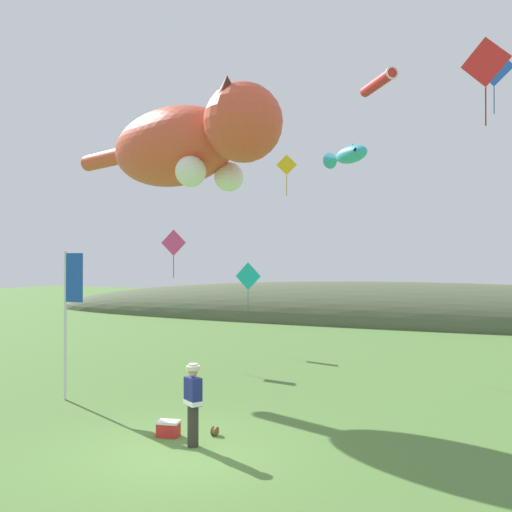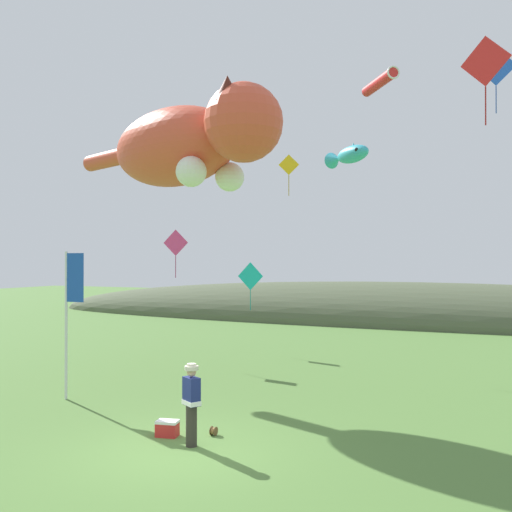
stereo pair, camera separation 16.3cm
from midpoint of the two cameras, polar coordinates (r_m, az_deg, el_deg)
The scene contains 14 objects.
ground_plane at distance 12.67m, azimuth -7.96°, elevation -18.81°, with size 120.00×120.00×0.00m, color #517A38.
distant_hill_ridge at distance 38.28m, azimuth 17.99°, elevation -6.43°, with size 55.75×11.77×5.16m.
festival_attendant at distance 12.70m, azimuth -6.70°, elevation -14.29°, with size 0.49×0.44×1.77m.
kite_spool at distance 13.62m, azimuth -4.50°, elevation -17.06°, with size 0.12×0.20×0.20m.
picnic_cooler at distance 13.64m, azimuth -9.11°, elevation -16.68°, with size 0.54×0.42×0.36m.
festival_banner_pole at distance 17.23m, azimuth -18.41°, elevation -4.44°, with size 0.66×0.08×4.26m.
kite_giant_cat at distance 18.76m, azimuth -7.22°, elevation 10.99°, with size 9.51×4.63×3.03m.
kite_fish_windsock at distance 20.48m, azimuth 8.88°, elevation 9.90°, with size 2.06×1.94×0.69m.
kite_tube_streamer at distance 20.51m, azimuth 11.91°, elevation 16.61°, with size 1.61×2.00×0.44m.
kite_diamond_pink at distance 23.68m, azimuth -8.44°, elevation 1.27°, with size 1.08×0.17×1.99m.
kite_diamond_teal at distance 25.35m, azimuth -0.98°, elevation -2.07°, with size 1.24×0.07×2.14m.
kite_diamond_blue at distance 21.13m, azimuth 22.49°, elevation 17.06°, with size 1.26×0.42×2.22m.
kite_diamond_gold at distance 25.00m, azimuth 2.89°, elevation 9.03°, with size 0.85×0.31×1.79m.
kite_diamond_red at distance 14.97m, azimuth 21.68°, elevation 17.52°, with size 1.13×0.39×2.08m.
Camera 1 is at (6.16, -10.32, 3.99)m, focal length 40.00 mm.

